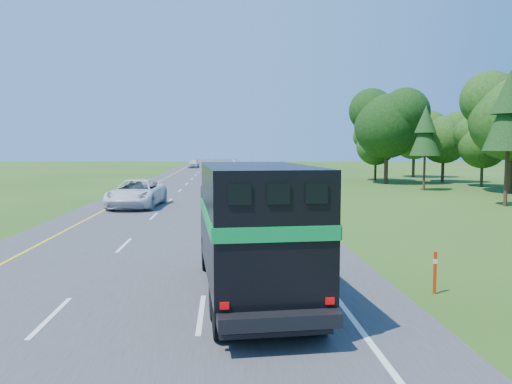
# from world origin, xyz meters

# --- Properties ---
(road) EXTENTS (15.00, 260.00, 0.04)m
(road) POSITION_xyz_m (0.00, 50.00, 0.02)
(road) COLOR #38383A
(road) RESTS_ON ground
(lane_markings) EXTENTS (11.15, 260.00, 0.01)m
(lane_markings) POSITION_xyz_m (0.00, 50.00, 0.04)
(lane_markings) COLOR yellow
(lane_markings) RESTS_ON road
(horse_truck) EXTENTS (3.23, 8.49, 3.68)m
(horse_truck) POSITION_xyz_m (3.20, 12.28, 2.01)
(horse_truck) COLOR black
(horse_truck) RESTS_ON road
(white_suv) EXTENTS (3.67, 7.08, 1.91)m
(white_suv) POSITION_xyz_m (-3.67, 33.88, 0.99)
(white_suv) COLOR silver
(white_suv) RESTS_ON road
(far_car) EXTENTS (2.29, 4.99, 1.66)m
(far_car) POSITION_xyz_m (-3.75, 101.28, 0.87)
(far_car) COLOR silver
(far_car) RESTS_ON road
(delineator) EXTENTS (0.10, 0.06, 1.22)m
(delineator) POSITION_xyz_m (8.40, 12.40, 0.66)
(delineator) COLOR red
(delineator) RESTS_ON ground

